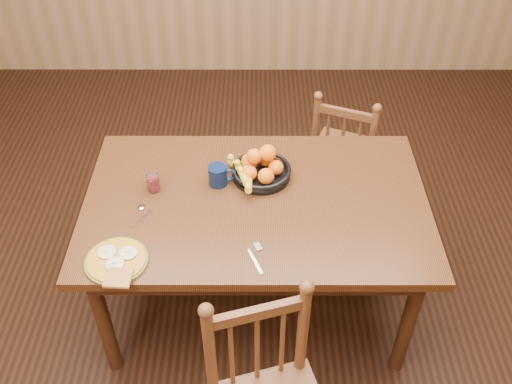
{
  "coord_description": "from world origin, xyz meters",
  "views": [
    {
      "loc": [
        0.0,
        -1.94,
        2.55
      ],
      "look_at": [
        0.0,
        0.0,
        0.8
      ],
      "focal_mm": 40.0,
      "sensor_mm": 36.0,
      "label": 1
    }
  ],
  "objects_px": {
    "chair_far": "(345,154)",
    "coffee_mug": "(219,175)",
    "dining_table": "(256,213)",
    "fruit_bowl": "(260,168)",
    "breakfast_plate": "(117,261)"
  },
  "relations": [
    {
      "from": "fruit_bowl",
      "to": "chair_far",
      "type": "bearing_deg",
      "value": 48.98
    },
    {
      "from": "dining_table",
      "to": "coffee_mug",
      "type": "xyz_separation_m",
      "value": [
        -0.18,
        0.12,
        0.14
      ]
    },
    {
      "from": "breakfast_plate",
      "to": "coffee_mug",
      "type": "relative_size",
      "value": 2.17
    },
    {
      "from": "dining_table",
      "to": "fruit_bowl",
      "type": "height_order",
      "value": "fruit_bowl"
    },
    {
      "from": "breakfast_plate",
      "to": "coffee_mug",
      "type": "xyz_separation_m",
      "value": [
        0.4,
        0.5,
        0.04
      ]
    },
    {
      "from": "breakfast_plate",
      "to": "coffee_mug",
      "type": "bearing_deg",
      "value": 51.59
    },
    {
      "from": "chair_far",
      "to": "fruit_bowl",
      "type": "distance_m",
      "value": 0.87
    },
    {
      "from": "dining_table",
      "to": "breakfast_plate",
      "type": "relative_size",
      "value": 5.52
    },
    {
      "from": "dining_table",
      "to": "coffee_mug",
      "type": "relative_size",
      "value": 11.97
    },
    {
      "from": "breakfast_plate",
      "to": "fruit_bowl",
      "type": "relative_size",
      "value": 0.9
    },
    {
      "from": "dining_table",
      "to": "breakfast_plate",
      "type": "height_order",
      "value": "breakfast_plate"
    },
    {
      "from": "breakfast_plate",
      "to": "fruit_bowl",
      "type": "height_order",
      "value": "fruit_bowl"
    },
    {
      "from": "breakfast_plate",
      "to": "fruit_bowl",
      "type": "bearing_deg",
      "value": 42.97
    },
    {
      "from": "chair_far",
      "to": "coffee_mug",
      "type": "bearing_deg",
      "value": 63.56
    },
    {
      "from": "dining_table",
      "to": "chair_far",
      "type": "distance_m",
      "value": 0.96
    }
  ]
}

